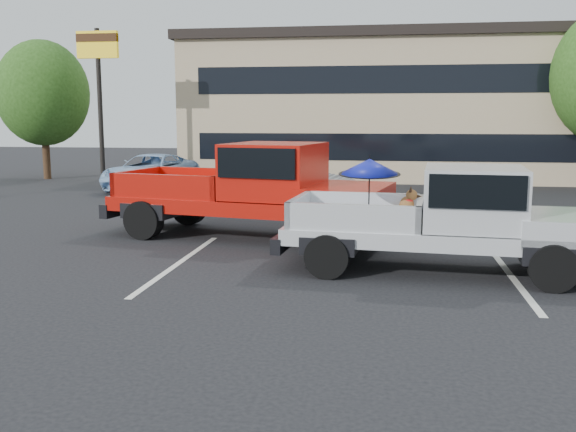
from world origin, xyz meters
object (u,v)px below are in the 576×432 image
tree_left (43,93)px  red_pickup (267,187)px  tree_back (494,82)px  silver_pickup (459,214)px  silver_sedan (284,184)px  blue_suv (151,172)px  motel_sign (98,65)px

tree_left → red_pickup: bearing=-45.3°
tree_back → silver_pickup: 22.62m
tree_back → red_pickup: size_ratio=1.04×
silver_sedan → blue_suv: 7.08m
tree_left → silver_pickup: tree_left is taller
silver_pickup → red_pickup: (-3.92, 2.71, 0.12)m
silver_sedan → tree_left: bearing=59.6°
tree_left → tree_back: size_ratio=0.85×
motel_sign → blue_suv: size_ratio=1.26×
silver_sedan → blue_suv: (-5.74, 4.15, -0.07)m
motel_sign → blue_suv: motel_sign is taller
silver_pickup → motel_sign: bearing=140.0°
red_pickup → silver_sedan: size_ratio=1.53×
tree_back → silver_pickup: size_ratio=1.22×
tree_left → silver_pickup: (16.10, -15.03, -2.68)m
tree_left → red_pickup: tree_left is taller
motel_sign → red_pickup: bearing=-48.7°
motel_sign → blue_suv: bearing=-8.7°
tree_back → silver_sedan: 17.03m
tree_left → tree_back: (20.00, 7.00, 0.68)m
motel_sign → tree_back: size_ratio=0.84×
silver_pickup → silver_sedan: 8.70m
tree_left → silver_pickup: bearing=-43.0°
tree_back → blue_suv: 17.74m
blue_suv → silver_pickup: bearing=-42.9°
motel_sign → tree_back: tree_back is taller
tree_back → silver_sedan: tree_back is taller
silver_pickup → blue_suv: (-10.04, 11.71, -0.39)m
motel_sign → blue_suv: (2.06, -0.31, -3.99)m
silver_sedan → silver_pickup: bearing=-148.4°
silver_pickup → blue_suv: 15.43m
silver_pickup → silver_sedan: size_ratio=1.31×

